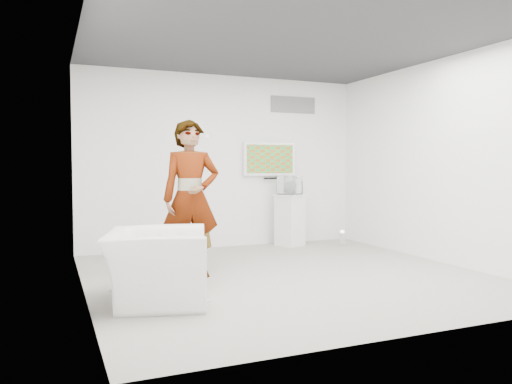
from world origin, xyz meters
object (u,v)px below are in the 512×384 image
tv (269,159)px  person (191,199)px  pedestal (290,220)px  armchair (157,266)px  floor_uplight (342,238)px

tv → person: 2.93m
person → pedestal: size_ratio=2.19×
armchair → floor_uplight: bearing=-42.6°
tv → floor_uplight: tv is taller
tv → person: size_ratio=0.50×
tv → pedestal: 1.16m
armchair → pedestal: pedestal is taller
person → pedestal: bearing=42.8°
pedestal → floor_uplight: pedestal is taller
person → floor_uplight: person is taller
person → tv: bearing=50.8°
floor_uplight → tv: bearing=148.3°
floor_uplight → person: bearing=-156.7°
person → armchair: size_ratio=1.74×
person → pedestal: person is taller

